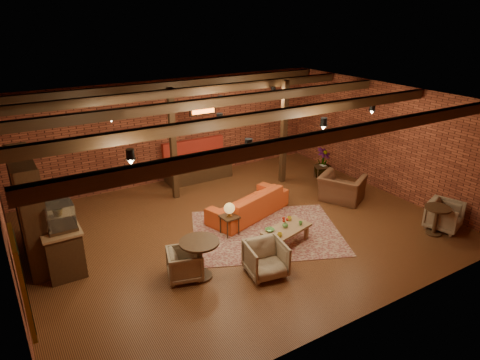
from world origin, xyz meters
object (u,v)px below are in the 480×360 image
side_table_lamp (229,211)px  round_table_left (200,253)px  round_table_right (437,216)px  armchair_far (445,214)px  sofa (248,203)px  armchair_right (342,184)px  side_table_book (321,167)px  armchair_a (185,263)px  plant_tall (325,134)px  armchair_b (266,257)px  coffee_table (286,230)px

side_table_lamp → round_table_left: size_ratio=1.00×
round_table_right → armchair_far: armchair_far is taller
side_table_lamp → sofa: bearing=34.1°
armchair_right → round_table_right: (0.57, -2.65, -0.03)m
side_table_book → armchair_far: armchair_far is taller
round_table_left → armchair_right: bearing=14.4°
armchair_a → side_table_book: (6.03, 2.77, 0.05)m
armchair_a → armchair_far: armchair_far is taller
sofa → side_table_book: size_ratio=4.76×
armchair_right → plant_tall: plant_tall is taller
round_table_left → armchair_far: bearing=-11.6°
side_table_lamp → round_table_right: size_ratio=1.16×
armchair_a → armchair_right: bearing=-61.6°
round_table_right → side_table_lamp: bearing=149.1°
plant_tall → armchair_b: bearing=-142.5°
armchair_b → armchair_right: armchair_right is taller
sofa → side_table_lamp: 1.18m
sofa → plant_tall: size_ratio=0.81×
armchair_far → armchair_b: bearing=153.4°
armchair_b → round_table_right: size_ratio=1.10×
round_table_left → armchair_right: 5.31m
armchair_right → side_table_book: (0.61, 1.59, -0.11)m
round_table_right → sofa: bearing=136.2°
armchair_far → plant_tall: bearing=74.5°
sofa → armchair_right: armchair_right is taller
armchair_right → plant_tall: 2.06m
armchair_b → armchair_a: bearing=162.9°
sofa → round_table_right: round_table_right is taller
armchair_a → plant_tall: bearing=-49.1°
round_table_right → plant_tall: 4.43m
side_table_lamp → side_table_book: side_table_lamp is taller
coffee_table → armchair_b: size_ratio=1.65×
armchair_right → plant_tall: (0.74, 1.66, 0.97)m
armchair_far → sofa: bearing=121.3°
plant_tall → armchair_a: bearing=-155.2°
round_table_left → armchair_far: 6.28m
armchair_a → armchair_far: bearing=-86.2°
round_table_left → side_table_lamp: bearing=41.6°
armchair_right → plant_tall: bearing=-52.3°
armchair_right → round_table_right: armchair_right is taller
round_table_left → plant_tall: plant_tall is taller
side_table_book → armchair_a: bearing=-155.3°
coffee_table → round_table_left: bearing=-175.7°
armchair_a → armchair_b: size_ratio=0.88×
coffee_table → armchair_a: (-2.58, -0.03, -0.02)m
coffee_table → round_table_right: 3.72m
armchair_a → armchair_right: 5.55m
coffee_table → armchair_right: (2.83, 1.15, 0.14)m
round_table_left → armchair_a: (-0.27, 0.14, -0.22)m
side_table_lamp → coffee_table: bearing=-49.9°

